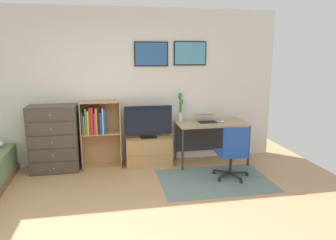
# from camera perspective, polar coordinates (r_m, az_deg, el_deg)

# --- Properties ---
(ground_plane) EXTENTS (7.20, 7.20, 0.00)m
(ground_plane) POSITION_cam_1_polar(r_m,az_deg,el_deg) (3.71, -10.04, -19.76)
(ground_plane) COLOR tan
(wall_back_with_posters) EXTENTS (6.12, 0.09, 2.70)m
(wall_back_with_posters) POSITION_cam_1_polar(r_m,az_deg,el_deg) (5.62, -10.77, 5.80)
(wall_back_with_posters) COLOR silver
(wall_back_with_posters) RESTS_ON ground_plane
(area_rug) EXTENTS (1.70, 1.20, 0.01)m
(area_rug) POSITION_cam_1_polar(r_m,az_deg,el_deg) (5.06, 8.40, -10.66)
(area_rug) COLOR slate
(area_rug) RESTS_ON ground_plane
(dresser) EXTENTS (0.77, 0.46, 1.11)m
(dresser) POSITION_cam_1_polar(r_m,az_deg,el_deg) (5.57, -19.82, -3.18)
(dresser) COLOR #4C4238
(dresser) RESTS_ON ground_plane
(bookshelf) EXTENTS (0.67, 0.30, 1.15)m
(bookshelf) POSITION_cam_1_polar(r_m,az_deg,el_deg) (5.52, -12.52, -1.43)
(bookshelf) COLOR tan
(bookshelf) RESTS_ON ground_plane
(tv_stand) EXTENTS (0.80, 0.41, 0.50)m
(tv_stand) POSITION_cam_1_polar(r_m,az_deg,el_deg) (5.63, -3.52, -5.56)
(tv_stand) COLOR tan
(tv_stand) RESTS_ON ground_plane
(television) EXTENTS (0.82, 0.16, 0.56)m
(television) POSITION_cam_1_polar(r_m,az_deg,el_deg) (5.47, -3.56, -0.35)
(television) COLOR black
(television) RESTS_ON tv_stand
(desk) EXTENTS (1.24, 0.63, 0.74)m
(desk) POSITION_cam_1_polar(r_m,az_deg,el_deg) (5.74, 7.57, -1.55)
(desk) COLOR tan
(desk) RESTS_ON ground_plane
(office_chair) EXTENTS (0.57, 0.58, 0.86)m
(office_chair) POSITION_cam_1_polar(r_m,az_deg,el_deg) (5.01, 11.62, -5.50)
(office_chair) COLOR #232326
(office_chair) RESTS_ON ground_plane
(laptop) EXTENTS (0.37, 0.40, 0.16)m
(laptop) POSITION_cam_1_polar(r_m,az_deg,el_deg) (5.66, 6.92, 0.26)
(laptop) COLOR #B7B7BC
(laptop) RESTS_ON desk
(computer_mouse) EXTENTS (0.06, 0.10, 0.03)m
(computer_mouse) POSITION_cam_1_polar(r_m,az_deg,el_deg) (5.66, 9.77, -0.31)
(computer_mouse) COLOR silver
(computer_mouse) RESTS_ON desk
(bamboo_vase) EXTENTS (0.10, 0.11, 0.51)m
(bamboo_vase) POSITION_cam_1_polar(r_m,az_deg,el_deg) (5.67, 2.27, 2.25)
(bamboo_vase) COLOR silver
(bamboo_vase) RESTS_ON desk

